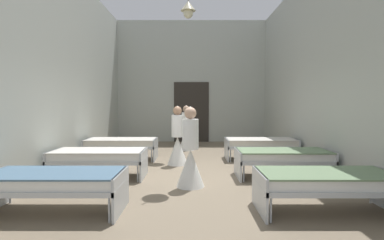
{
  "coord_description": "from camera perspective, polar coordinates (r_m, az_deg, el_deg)",
  "views": [
    {
      "loc": [
        0.03,
        -5.82,
        1.53
      ],
      "look_at": [
        0.0,
        1.07,
        1.14
      ],
      "focal_mm": 26.51,
      "sensor_mm": 36.0,
      "label": 1
    }
  ],
  "objects": [
    {
      "name": "bed_left_row_1",
      "position": [
        6.23,
        -18.0,
        -6.98
      ],
      "size": [
        1.9,
        0.84,
        0.57
      ],
      "color": "#B7BCC1",
      "rests_on": "ground"
    },
    {
      "name": "bed_right_row_1",
      "position": [
        6.21,
        17.97,
        -7.0
      ],
      "size": [
        1.9,
        0.84,
        0.57
      ],
      "color": "#B7BCC1",
      "rests_on": "ground"
    },
    {
      "name": "nurse_near_aisle",
      "position": [
        7.16,
        -2.72,
        -4.76
      ],
      "size": [
        0.52,
        0.52,
        1.49
      ],
      "rotation": [
        0.0,
        0.0,
        3.25
      ],
      "color": "white",
      "rests_on": "ground"
    },
    {
      "name": "room_shell",
      "position": [
        7.15,
        0.01,
        10.52
      ],
      "size": [
        6.31,
        11.42,
        4.85
      ],
      "color": "#B2B7AD",
      "rests_on": "ground"
    },
    {
      "name": "nurse_mid_aisle",
      "position": [
        5.27,
        -0.12,
        -7.67
      ],
      "size": [
        0.52,
        0.52,
        1.49
      ],
      "rotation": [
        0.0,
        0.0,
        0.59
      ],
      "color": "white",
      "rests_on": "ground"
    },
    {
      "name": "bed_right_row_2",
      "position": [
        8.02,
        13.82,
        -4.64
      ],
      "size": [
        1.9,
        0.84,
        0.57
      ],
      "color": "#B7BCC1",
      "rests_on": "ground"
    },
    {
      "name": "bed_left_row_0",
      "position": [
        4.5,
        -25.71,
        -11.07
      ],
      "size": [
        1.9,
        0.84,
        0.57
      ],
      "color": "#B7BCC1",
      "rests_on": "ground"
    },
    {
      "name": "bed_left_row_2",
      "position": [
        8.03,
        -13.76,
        -4.63
      ],
      "size": [
        1.9,
        0.84,
        0.57
      ],
      "color": "#B7BCC1",
      "rests_on": "ground"
    },
    {
      "name": "nurse_far_aisle",
      "position": [
        9.35,
        -0.95,
        -2.87
      ],
      "size": [
        0.52,
        0.52,
        1.49
      ],
      "rotation": [
        0.0,
        0.0,
        3.77
      ],
      "color": "white",
      "rests_on": "ground"
    },
    {
      "name": "ground_plane",
      "position": [
        6.03,
        -0.04,
        -11.91
      ],
      "size": [
        6.51,
        11.82,
        0.1
      ],
      "primitive_type": "cube",
      "color": "#7A6B56"
    },
    {
      "name": "bed_right_row_0",
      "position": [
        4.48,
        25.54,
        -11.13
      ],
      "size": [
        1.9,
        0.84,
        0.57
      ],
      "color": "#B7BCC1",
      "rests_on": "ground"
    }
  ]
}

